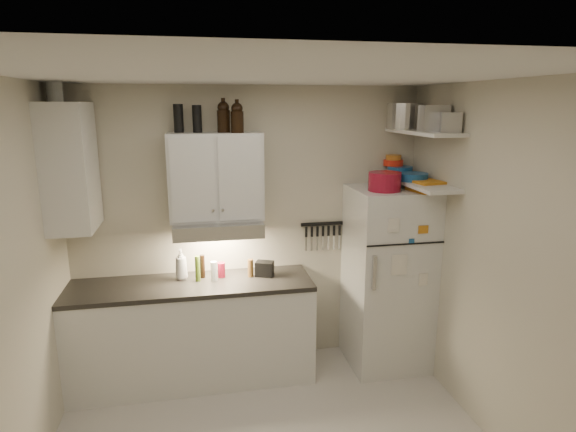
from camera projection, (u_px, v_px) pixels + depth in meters
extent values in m
cube|color=silver|center=(276.00, 72.00, 2.75)|extent=(3.20, 3.00, 0.02)
cube|color=beige|center=(249.00, 229.00, 4.49)|extent=(3.20, 0.02, 2.60)
cube|color=beige|center=(504.00, 271.00, 3.35)|extent=(0.02, 3.00, 2.60)
cube|color=silver|center=(193.00, 334.00, 4.28)|extent=(2.10, 0.60, 0.88)
cube|color=black|center=(191.00, 285.00, 4.18)|extent=(2.10, 0.62, 0.04)
cube|color=silver|center=(216.00, 177.00, 4.14)|extent=(0.80, 0.33, 0.75)
cube|color=silver|center=(70.00, 167.00, 3.77)|extent=(0.33, 0.55, 1.00)
cube|color=silver|center=(218.00, 227.00, 4.18)|extent=(0.76, 0.46, 0.12)
cube|color=silver|center=(388.00, 278.00, 4.49)|extent=(0.70, 0.68, 1.70)
cube|color=silver|center=(423.00, 132.00, 4.09)|extent=(0.30, 0.95, 0.03)
cube|color=silver|center=(420.00, 183.00, 4.19)|extent=(0.30, 0.95, 0.03)
cube|color=black|center=(322.00, 224.00, 4.59)|extent=(0.42, 0.02, 0.03)
cylinder|color=maroon|center=(385.00, 181.00, 4.16)|extent=(0.33, 0.33, 0.16)
cube|color=orange|center=(426.00, 186.00, 4.14)|extent=(0.27, 0.32, 0.10)
cylinder|color=silver|center=(395.00, 184.00, 4.20)|extent=(0.09, 0.09, 0.11)
cylinder|color=silver|center=(404.00, 116.00, 4.35)|extent=(0.36, 0.36, 0.23)
cube|color=#AAAAAD|center=(434.00, 118.00, 3.96)|extent=(0.24, 0.22, 0.21)
cube|color=#AAAAAD|center=(451.00, 122.00, 3.80)|extent=(0.20, 0.20, 0.16)
cylinder|color=navy|center=(400.00, 171.00, 4.50)|extent=(0.23, 0.23, 0.09)
cylinder|color=red|center=(393.00, 163.00, 4.54)|extent=(0.19, 0.19, 0.06)
cylinder|color=#C07021|center=(394.00, 157.00, 4.52)|extent=(0.14, 0.14, 0.05)
cylinder|color=navy|center=(413.00, 177.00, 4.24)|extent=(0.29, 0.29, 0.07)
cylinder|color=black|center=(197.00, 119.00, 4.03)|extent=(0.09, 0.09, 0.23)
cylinder|color=black|center=(179.00, 118.00, 4.02)|extent=(0.11, 0.11, 0.24)
cylinder|color=silver|center=(55.00, 91.00, 3.68)|extent=(0.15, 0.15, 0.16)
imported|color=silver|center=(181.00, 263.00, 4.23)|extent=(0.13, 0.13, 0.31)
cylinder|color=brown|center=(250.00, 268.00, 4.31)|extent=(0.06, 0.06, 0.16)
cylinder|color=#476218|center=(198.00, 269.00, 4.19)|extent=(0.06, 0.06, 0.23)
cylinder|color=black|center=(203.00, 266.00, 4.28)|extent=(0.06, 0.06, 0.21)
cylinder|color=silver|center=(214.00, 271.00, 4.21)|extent=(0.07, 0.07, 0.17)
cylinder|color=maroon|center=(221.00, 270.00, 4.30)|extent=(0.09, 0.09, 0.14)
cube|color=black|center=(265.00, 269.00, 4.34)|extent=(0.19, 0.16, 0.13)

